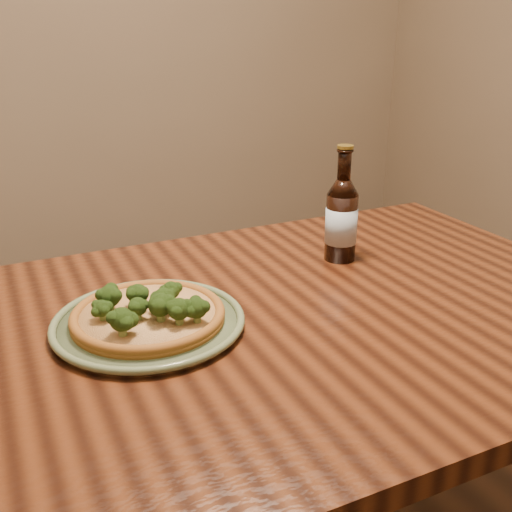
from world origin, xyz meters
name	(u,v)px	position (x,y,z in m)	size (l,w,h in m)	color
table	(219,370)	(0.00, 0.10, 0.66)	(1.60, 0.90, 0.75)	#4C2310
plate	(149,322)	(-0.11, 0.14, 0.76)	(0.33, 0.33, 0.02)	#687A54
pizza	(148,313)	(-0.11, 0.14, 0.78)	(0.27, 0.27, 0.07)	#975D22
beer_bottle	(341,219)	(0.36, 0.27, 0.84)	(0.07, 0.07, 0.25)	black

